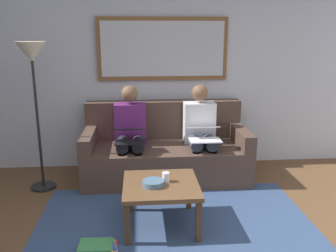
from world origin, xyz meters
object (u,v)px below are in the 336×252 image
(person_left, at_px, (200,129))
(laptop_black, at_px, (130,135))
(couch, at_px, (165,152))
(coffee_table, at_px, (161,189))
(person_right, at_px, (130,131))
(cup, at_px, (166,177))
(standing_lamp, at_px, (33,69))
(framed_mirror, at_px, (163,49))
(bowl, at_px, (153,183))
(magazine_stack, at_px, (98,246))
(laptop_white, at_px, (204,133))

(person_left, height_order, laptop_black, person_left)
(couch, bearing_deg, coffee_table, 83.85)
(couch, bearing_deg, person_left, 170.87)
(person_right, bearing_deg, coffee_table, 104.35)
(cup, distance_m, person_left, 1.23)
(coffee_table, bearing_deg, person_right, -75.65)
(person_left, xyz_separation_m, standing_lamp, (1.87, 0.20, 0.76))
(laptop_black, bearing_deg, framed_mirror, -121.30)
(bowl, bearing_deg, standing_lamp, -38.79)
(cup, xyz_separation_m, person_left, (-0.51, -1.11, 0.14))
(framed_mirror, height_order, coffee_table, framed_mirror)
(coffee_table, height_order, person_left, person_left)
(laptop_black, relative_size, magazine_stack, 1.04)
(coffee_table, distance_m, laptop_black, 0.99)
(laptop_black, bearing_deg, standing_lamp, -2.47)
(coffee_table, bearing_deg, framed_mirror, -94.67)
(bowl, height_order, person_right, person_right)
(bowl, bearing_deg, coffee_table, -147.88)
(coffee_table, height_order, standing_lamp, standing_lamp)
(laptop_white, bearing_deg, coffee_table, 58.52)
(couch, distance_m, person_right, 0.52)
(person_left, relative_size, standing_lamp, 0.69)
(magazine_stack, bearing_deg, person_right, -99.59)
(bowl, bearing_deg, couch, -99.12)
(laptop_white, xyz_separation_m, person_right, (0.85, -0.24, -0.02))
(cup, bearing_deg, magazine_stack, 33.49)
(cup, relative_size, person_left, 0.08)
(bowl, distance_m, laptop_white, 1.16)
(cup, height_order, person_left, person_left)
(coffee_table, xyz_separation_m, bowl, (0.07, 0.04, 0.08))
(magazine_stack, bearing_deg, bowl, -146.61)
(cup, bearing_deg, bowl, 33.91)
(laptop_white, distance_m, laptop_black, 0.85)
(laptop_white, relative_size, standing_lamp, 0.22)
(person_right, bearing_deg, framed_mirror, -132.95)
(bowl, bearing_deg, framed_mirror, -97.00)
(laptop_white, xyz_separation_m, magazine_stack, (1.11, 1.27, -0.60))
(couch, relative_size, magazine_stack, 5.98)
(couch, relative_size, person_left, 1.74)
(framed_mirror, height_order, person_left, framed_mirror)
(person_right, xyz_separation_m, standing_lamp, (1.02, 0.20, 0.76))
(coffee_table, distance_m, person_right, 1.21)
(couch, bearing_deg, person_right, 9.13)
(person_right, bearing_deg, cup, 107.10)
(cup, relative_size, laptop_white, 0.25)
(magazine_stack, bearing_deg, laptop_white, -131.07)
(couch, xyz_separation_m, person_right, (0.43, 0.07, 0.30))
(cup, xyz_separation_m, standing_lamp, (1.36, -0.91, 0.91))
(cup, xyz_separation_m, laptop_white, (-0.51, -0.87, 0.17))
(framed_mirror, distance_m, laptop_white, 1.23)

